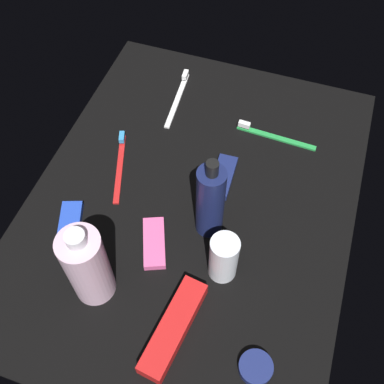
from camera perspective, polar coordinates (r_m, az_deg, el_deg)
name	(u,v)px	position (r cm, az deg, el deg)	size (l,w,h in cm)	color
ground_plane	(192,202)	(94.73, 0.00, -1.22)	(84.00, 64.00, 1.20)	black
lotion_bottle	(210,201)	(83.52, 2.25, -1.14)	(5.22, 5.22, 20.11)	#161E4B
bodywash_bottle	(87,266)	(79.42, -12.71, -8.84)	(7.19, 7.19, 19.21)	silver
deodorant_stick	(224,258)	(82.14, 3.89, -8.06)	(5.15, 5.15, 10.66)	silver
toothbrush_white	(178,96)	(112.43, -1.67, 11.73)	(18.04, 2.52, 2.10)	white
toothbrush_green	(271,135)	(105.42, 9.70, 6.91)	(2.05, 18.04, 2.10)	green
toothbrush_red	(120,163)	(100.20, -8.83, 3.57)	(17.43, 6.92, 2.10)	red
toothpaste_box_red	(174,328)	(81.34, -2.26, -16.29)	(17.60, 4.40, 3.20)	red
snack_bar_pink	(154,243)	(88.74, -4.66, -6.24)	(10.40, 4.00, 1.50)	#E55999
snack_bar_blue	(70,226)	(93.33, -14.75, -4.01)	(10.40, 4.00, 1.50)	blue
snack_bar_navy	(223,176)	(96.89, 3.82, 1.92)	(10.40, 4.00, 1.50)	navy
cream_tin_left	(256,367)	(81.08, 7.81, -20.52)	(5.65, 5.65, 1.53)	navy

